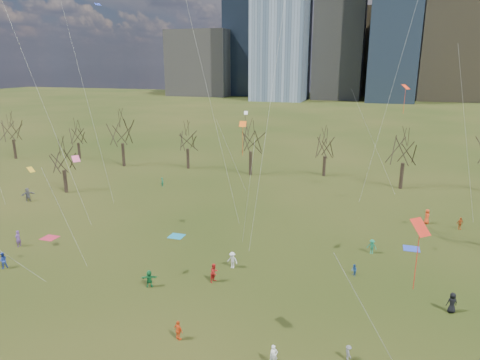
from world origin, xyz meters
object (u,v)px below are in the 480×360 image
(person_2, at_px, (214,273))
(blanket_crimson, at_px, (50,238))
(blanket_teal, at_px, (176,236))
(person_4, at_px, (178,330))
(blanket_navy, at_px, (411,249))
(person_1, at_px, (274,356))

(person_2, bearing_deg, blanket_crimson, 97.37)
(blanket_teal, bearing_deg, person_4, -63.78)
(blanket_navy, relative_size, person_1, 1.10)
(blanket_teal, distance_m, person_4, 18.40)
(blanket_crimson, distance_m, person_4, 24.23)
(blanket_navy, xyz_separation_m, person_1, (-9.49, -21.39, 0.71))
(person_4, bearing_deg, person_1, -161.82)
(person_2, distance_m, person_4, 8.34)
(blanket_teal, distance_m, person_2, 11.18)
(person_1, bearing_deg, blanket_teal, 99.13)
(person_1, distance_m, person_4, 6.86)
(person_1, distance_m, person_2, 11.55)
(blanket_teal, xyz_separation_m, person_2, (7.58, -8.17, 0.84))
(blanket_teal, relative_size, person_4, 1.11)
(person_2, bearing_deg, blanket_navy, -36.27)
(blanket_teal, height_order, blanket_crimson, same)
(blanket_teal, bearing_deg, person_2, -47.14)
(blanket_crimson, relative_size, person_2, 0.94)
(blanket_crimson, xyz_separation_m, person_2, (20.57, -3.56, 0.84))
(blanket_teal, height_order, blanket_navy, same)
(blanket_teal, height_order, person_4, person_4)
(blanket_navy, height_order, person_2, person_2)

